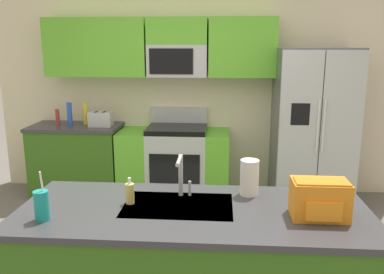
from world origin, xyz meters
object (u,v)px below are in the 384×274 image
toaster (101,119)px  soap_dispenser (130,193)px  backpack (320,199)px  range_oven (174,162)px  bottle_yellow (85,114)px  paper_towel_roll (249,177)px  pepper_mill (58,117)px  drink_cup_teal (42,205)px  sink_faucet (181,173)px  refrigerator (313,128)px  bottle_blue (70,114)px

toaster → soap_dispenser: 2.56m
toaster → backpack: bearing=-50.9°
range_oven → bottle_yellow: 1.27m
paper_towel_roll → soap_dispenser: bearing=-164.5°
pepper_mill → drink_cup_teal: size_ratio=0.68×
toaster → drink_cup_teal: bearing=-80.1°
toaster → bottle_yellow: bottle_yellow is taller
bottle_yellow → sink_faucet: 2.77m
sink_faucet → pepper_mill: bearing=127.7°
soap_dispenser → paper_towel_roll: paper_towel_roll is taller
refrigerator → drink_cup_teal: 3.38m
range_oven → pepper_mill: 1.57m
range_oven → drink_cup_teal: (-0.44, -2.73, 0.55)m
toaster → sink_faucet: bearing=-61.6°
range_oven → drink_cup_teal: drink_cup_teal is taller
bottle_blue → refrigerator: bearing=-1.0°
bottle_blue → sink_faucet: 2.81m
sink_faucet → paper_towel_roll: 0.46m
range_oven → backpack: bearing=-65.9°
sink_faucet → soap_dispenser: (-0.31, -0.13, -0.10)m
refrigerator → toaster: (-2.56, 0.02, 0.07)m
drink_cup_teal → pepper_mill: bearing=110.7°
bottle_yellow → drink_cup_teal: bearing=-76.1°
paper_towel_roll → drink_cup_teal: bearing=-157.9°
pepper_mill → backpack: size_ratio=0.62×
range_oven → refrigerator: 1.73m
refrigerator → soap_dispenser: 2.89m
pepper_mill → sink_faucet: 2.92m
toaster → paper_towel_roll: size_ratio=1.17×
paper_towel_roll → sink_faucet: bearing=-170.4°
backpack → toaster: bearing=129.1°
bottle_yellow → sink_faucet: bearing=-58.6°
range_oven → bottle_blue: 1.43m
bottle_yellow → range_oven: bearing=-2.6°
bottle_blue → sink_faucet: (1.62, -2.29, 0.02)m
range_oven → refrigerator: bearing=-2.5°
bottle_yellow → soap_dispenser: (1.13, -2.50, -0.07)m
pepper_mill → paper_towel_roll: paper_towel_roll is taller
pepper_mill → bottle_yellow: bearing=9.0°
bottle_yellow → sink_faucet: (1.45, -2.36, 0.03)m
pepper_mill → bottle_yellow: (0.34, 0.05, 0.04)m
soap_dispenser → backpack: (1.14, -0.13, 0.05)m
refrigerator → soap_dispenser: (-1.65, -2.38, 0.04)m
toaster → pepper_mill: bearing=174.9°
range_oven → pepper_mill: same height
range_oven → pepper_mill: bearing=-179.9°
soap_dispenser → bottle_yellow: bearing=114.4°
drink_cup_teal → backpack: drink_cup_teal is taller
bottle_blue → backpack: 3.54m
range_oven → bottle_blue: size_ratio=4.74×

